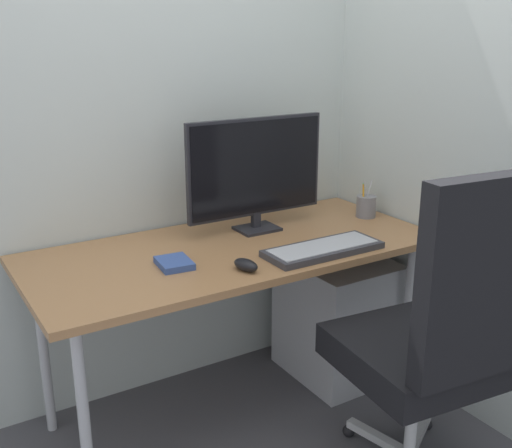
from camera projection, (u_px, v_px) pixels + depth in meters
The scene contains 11 objects.
ground_plane at pixel (236, 407), 2.61m from camera, with size 8.00×8.00×0.00m, color #4C4C51.
wall_back at pixel (185, 63), 2.51m from camera, with size 3.17×0.04×2.80m, color #B7C1BC.
wall_side_right at pixel (444, 64), 2.42m from camera, with size 0.04×2.30×2.80m, color #B7C1BC.
desk at pixel (235, 259), 2.41m from camera, with size 1.60×0.72×0.73m.
office_chair at pixel (441, 333), 1.98m from camera, with size 0.57×0.59×1.15m.
filing_cabinet at pixel (337, 316), 2.82m from camera, with size 0.41×0.48×0.55m.
monitor at pixel (256, 170), 2.51m from camera, with size 0.62×0.14×0.47m.
keyboard at pixel (323, 249), 2.32m from camera, with size 0.46×0.18×0.03m.
mouse at pixel (246, 265), 2.14m from camera, with size 0.05×0.10×0.04m, color black.
pen_holder at pixel (366, 206), 2.75m from camera, with size 0.09×0.09×0.17m.
notebook at pixel (174, 263), 2.18m from camera, with size 0.11×0.14×0.02m, color #334C8C.
Camera 1 is at (-1.11, -1.96, 1.53)m, focal length 43.24 mm.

